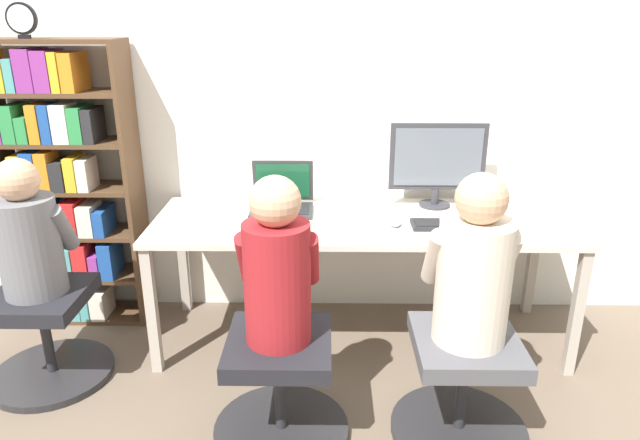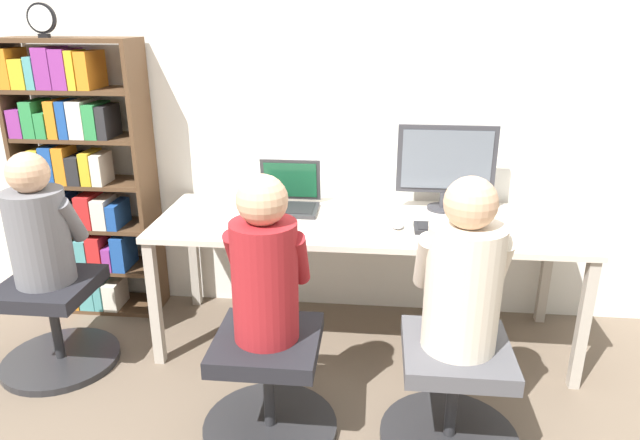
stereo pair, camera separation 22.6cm
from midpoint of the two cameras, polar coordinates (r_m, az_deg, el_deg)
ground_plane at (r=2.94m, az=6.23°, el=-15.48°), size 14.00×14.00×0.00m
wall_back at (r=3.20m, az=7.12°, el=12.66°), size 10.00×0.05×2.60m
desk at (r=2.95m, az=6.70°, el=-1.19°), size 2.14×0.71×0.70m
desktop_monitor at (r=3.10m, az=14.56°, el=5.34°), size 0.51×0.17×0.46m
laptop at (r=3.07m, az=-1.10°, el=2.05°), size 0.33×0.28×0.25m
keyboard at (r=2.87m, az=15.59°, el=-0.89°), size 0.40×0.14×0.03m
computer_mouse_by_keyboard at (r=2.85m, az=10.00°, el=-0.49°), size 0.06×0.10×0.03m
office_chair_left at (r=2.52m, az=15.74°, el=-16.53°), size 0.58×0.58×0.47m
office_chair_right at (r=2.49m, az=-2.45°, el=-16.21°), size 0.58×0.58×0.47m
person_at_monitor at (r=2.25m, az=17.01°, el=-5.29°), size 0.36×0.32×0.69m
person_at_laptop at (r=2.21m, az=-2.64°, el=-4.72°), size 0.32×0.30×0.68m
bookshelf at (r=3.49m, az=-21.48°, el=3.38°), size 0.74×0.27×1.58m
desk_clock at (r=3.33m, az=-24.28°, el=17.84°), size 0.15×0.03×0.17m
office_chair_side at (r=3.16m, az=-23.12°, el=-9.49°), size 0.58×0.58×0.47m
person_near_shelf at (r=2.95m, az=-24.44°, el=-0.61°), size 0.34×0.30×0.64m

